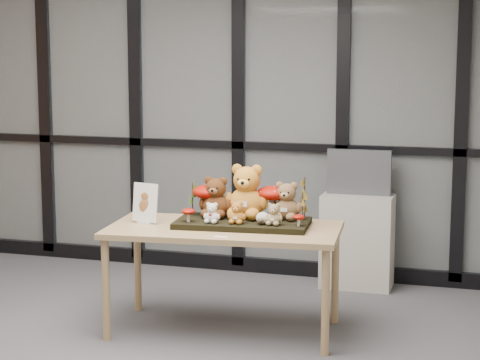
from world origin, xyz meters
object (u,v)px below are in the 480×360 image
(bear_pooh_yellow, at_px, (247,188))
(bear_tan_back, at_px, (287,199))
(display_table, at_px, (224,237))
(mushroom_front_left, at_px, (188,214))
(bear_brown_medium, at_px, (216,195))
(bear_small_yellow, at_px, (237,211))
(bear_white_bow, at_px, (212,212))
(mushroom_back_right, at_px, (273,200))
(mushroom_front_right, at_px, (299,220))
(monitor, at_px, (359,172))
(mushroom_back_left, at_px, (208,199))
(sign_holder, at_px, (145,205))
(plush_cream_hedgehog, at_px, (263,217))
(bear_beige_small, at_px, (274,213))
(cabinet, at_px, (357,241))
(diorama_tray, at_px, (243,223))

(bear_pooh_yellow, xyz_separation_m, bear_tan_back, (0.26, 0.02, -0.06))
(display_table, height_order, mushroom_front_left, mushroom_front_left)
(bear_pooh_yellow, bearing_deg, display_table, -128.11)
(bear_brown_medium, bearing_deg, bear_small_yellow, -45.36)
(bear_white_bow, relative_size, mushroom_back_right, 0.63)
(bear_brown_medium, bearing_deg, mushroom_front_right, -17.43)
(bear_pooh_yellow, bearing_deg, bear_white_bow, -130.44)
(monitor, bearing_deg, mushroom_back_left, -124.88)
(bear_brown_medium, height_order, sign_holder, bear_brown_medium)
(bear_small_yellow, height_order, plush_cream_hedgehog, bear_small_yellow)
(bear_small_yellow, xyz_separation_m, mushroom_front_right, (0.39, 0.04, -0.04))
(bear_beige_small, relative_size, sign_holder, 0.58)
(display_table, xyz_separation_m, mushroom_front_left, (-0.21, -0.08, 0.15))
(sign_holder, bearing_deg, mushroom_front_right, 13.08)
(mushroom_back_right, bearing_deg, mushroom_front_left, -148.83)
(bear_brown_medium, xyz_separation_m, plush_cream_hedgehog, (0.35, -0.13, -0.11))
(sign_holder, bearing_deg, bear_tan_back, 24.83)
(display_table, bearing_deg, bear_pooh_yellow, 51.89)
(mushroom_front_right, height_order, monitor, monitor)
(bear_pooh_yellow, xyz_separation_m, bear_white_bow, (-0.16, -0.23, -0.12))
(bear_pooh_yellow, distance_m, cabinet, 1.39)
(bear_pooh_yellow, xyz_separation_m, mushroom_back_left, (-0.27, -0.01, -0.08))
(bear_beige_small, height_order, cabinet, bear_beige_small)
(display_table, bearing_deg, plush_cream_hedgehog, -7.60)
(display_table, relative_size, mushroom_back_left, 6.82)
(mushroom_front_left, bearing_deg, monitor, 58.31)
(mushroom_back_right, bearing_deg, sign_holder, -162.96)
(bear_small_yellow, distance_m, monitor, 1.48)
(bear_beige_small, bearing_deg, mushroom_back_left, 155.31)
(display_table, relative_size, bear_beige_small, 10.10)
(bear_small_yellow, relative_size, monitor, 0.33)
(diorama_tray, distance_m, mushroom_front_right, 0.40)
(display_table, bearing_deg, cabinet, 57.94)
(mushroom_front_left, relative_size, monitor, 0.20)
(diorama_tray, distance_m, bear_beige_small, 0.26)
(diorama_tray, bearing_deg, cabinet, 60.67)
(mushroom_back_left, height_order, mushroom_back_right, mushroom_back_right)
(mushroom_front_right, distance_m, cabinet, 1.38)
(diorama_tray, height_order, mushroom_back_left, mushroom_back_left)
(mushroom_back_left, xyz_separation_m, monitor, (0.82, 1.17, 0.05))
(bear_beige_small, bearing_deg, diorama_tray, 154.71)
(bear_brown_medium, height_order, cabinet, bear_brown_medium)
(bear_beige_small, distance_m, sign_holder, 0.87)
(sign_holder, bearing_deg, mushroom_back_right, 28.36)
(bear_white_bow, xyz_separation_m, bear_beige_small, (0.39, 0.05, 0.00))
(bear_brown_medium, bearing_deg, mushroom_front_left, -126.08)
(display_table, height_order, diorama_tray, diorama_tray)
(display_table, distance_m, bear_tan_back, 0.48)
(bear_white_bow, bearing_deg, cabinet, 57.17)
(mushroom_front_right, relative_size, sign_holder, 0.30)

